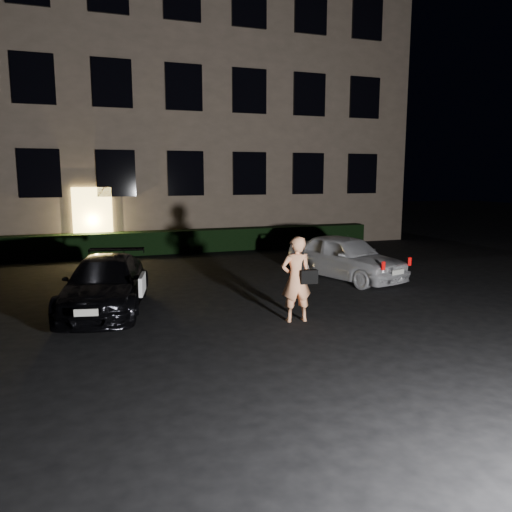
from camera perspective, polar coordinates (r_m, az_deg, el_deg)
name	(u,v)px	position (r m, az deg, el deg)	size (l,w,h in m)	color
ground	(304,330)	(9.66, 5.48, -8.45)	(80.00, 80.00, 0.00)	black
building	(166,107)	(23.86, -10.21, 16.45)	(20.00, 8.11, 12.00)	#726151
hedge	(190,241)	(19.40, -7.61, 1.71)	(15.00, 0.70, 0.85)	black
sedan	(105,284)	(11.39, -16.83, -3.09)	(2.40, 4.21, 1.15)	black
hatch	(345,257)	(14.39, 10.18, -0.10)	(2.55, 4.01, 1.27)	silver
man	(297,279)	(10.02, 4.66, -2.64)	(0.72, 0.46, 1.74)	#FFA672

